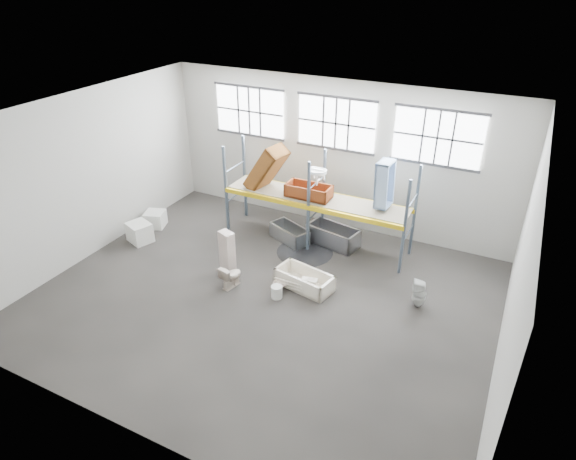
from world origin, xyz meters
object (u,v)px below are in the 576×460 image
Objects in this scene: bathtub_beige at (304,280)px; rust_tub_flat at (309,191)px; steel_tub_left at (290,233)px; carton_near at (140,232)px; toilet_beige at (231,276)px; cistern_tall at (227,253)px; toilet_white at (419,294)px; blue_tub_upright at (385,184)px; bucket at (277,292)px; steel_tub_right at (333,236)px.

rust_tub_flat is at bearing 123.78° from bathtub_beige.
carton_near is at bearing -152.80° from steel_tub_left.
cistern_tall is at bearing -38.68° from toilet_beige.
rust_tub_flat is at bearing -92.81° from toilet_beige.
toilet_beige is (-1.88, -0.89, 0.10)m from bathtub_beige.
bathtub_beige is 3.16m from toilet_white.
steel_tub_left is (-1.56, 2.20, 0.01)m from bathtub_beige.
blue_tub_upright is at bearing -119.67° from toilet_beige.
carton_near is (-4.39, -2.26, 0.07)m from steel_tub_left.
bathtub_beige is at bearing 0.54° from carton_near.
rust_tub_flat is at bearing 21.01° from steel_tub_left.
bathtub_beige is 2.38× the size of toilet_beige.
blue_tub_upright reaches higher than toilet_beige.
bathtub_beige is 2.70m from steel_tub_left.
carton_near reaches higher than steel_tub_left.
blue_tub_upright reaches higher than toilet_white.
bucket is at bearing -109.34° from bathtub_beige.
rust_tub_flat is 2.40m from blue_tub_upright.
cistern_tall is 0.99× the size of steel_tub_left.
toilet_white is at bearing -151.53° from toilet_beige.
rust_tub_flat is 1.91× the size of carton_near.
rust_tub_flat is (-0.81, -0.21, 1.52)m from steel_tub_right.
cistern_tall is at bearing -160.38° from bathtub_beige.
steel_tub_left is 0.83× the size of steel_tub_right.
carton_near is (-5.76, -2.68, 0.02)m from steel_tub_right.
toilet_beige is at bearing -88.13° from toilet_white.
toilet_white reaches higher than toilet_beige.
bathtub_beige is at bearing -54.75° from steel_tub_left.
toilet_beige is 4.16m from carton_near.
rust_tub_flat is 1.01× the size of blue_tub_upright.
bathtub_beige is 1.20× the size of cistern_tall.
toilet_beige is 0.48× the size of rust_tub_flat.
cistern_tall reaches higher than toilet_white.
carton_near is (-4.95, -2.47, -1.50)m from rust_tub_flat.
blue_tub_upright is (3.65, 3.03, 1.71)m from cistern_tall.
cistern_tall is 0.95× the size of rust_tub_flat.
bathtub_beige is at bearing -94.05° from toilet_white.
blue_tub_upright reaches higher than carton_near.
cistern_tall is (-0.45, 0.55, 0.34)m from toilet_beige.
toilet_beige is 0.49× the size of blue_tub_upright.
toilet_beige reaches higher than carton_near.
bucket is at bearing 7.04° from cistern_tall.
bathtub_beige is at bearing -67.51° from rust_tub_flat.
cistern_tall reaches higher than steel_tub_left.
steel_tub_left is at bearing 93.80° from cistern_tall.
steel_tub_right is at bearing -177.49° from blue_tub_upright.
cistern_tall is 3.65m from carton_near.
steel_tub_left is (0.32, 3.09, -0.09)m from toilet_beige.
steel_tub_right is at bearing 105.35° from bathtub_beige.
rust_tub_flat is (0.88, 3.31, 1.48)m from toilet_beige.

